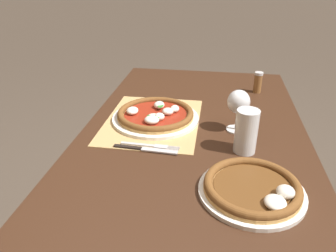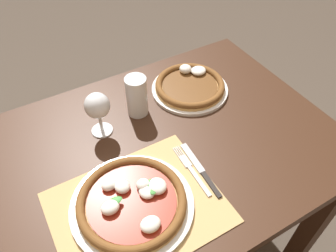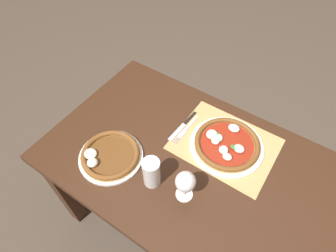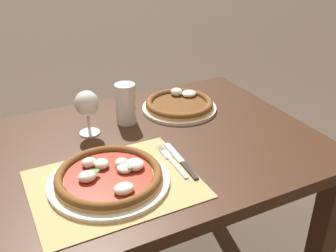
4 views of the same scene
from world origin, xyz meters
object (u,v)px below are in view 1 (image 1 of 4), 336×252
Objects in this scene: knife at (145,149)px; pepper_shaker at (258,82)px; wine_glass at (238,104)px; fork at (150,146)px; pizza_near at (155,115)px; pint_glass at (246,132)px; pizza_far at (253,188)px.

pepper_shaker is (-0.59, 0.40, 0.04)m from knife.
pepper_shaker is (-0.40, 0.11, -0.06)m from wine_glass.
wine_glass reaches higher than knife.
fork is at bearing -34.67° from pepper_shaker.
wine_glass is at bearing 83.51° from pizza_near.
wine_glass reaches higher than fork.
pint_glass is 0.67× the size of knife.
pizza_near is 1.55× the size of knife.
pizza_far reaches higher than fork.
pint_glass is at bearing 94.44° from fork.
pint_glass is 0.72× the size of fork.
pizza_far is at bearing 5.19° from wine_glass.
pint_glass reaches higher than pizza_far.
wine_glass reaches higher than pizza_near.
wine_glass reaches higher than pepper_shaker.
fork is 2.07× the size of pepper_shaker.
fork is at bearing 5.82° from pizza_near.
pint_glass is at bearing -8.97° from pepper_shaker.
pizza_near is at bearing -177.63° from knife.
fork is (0.02, -0.31, -0.06)m from pint_glass.
pizza_far is 0.77m from pepper_shaker.
pepper_shaker is at bearing 164.90° from wine_glass.
pizza_near reaches higher than fork.
knife is at bearing -117.79° from pizza_far.
knife is at bearing -24.83° from fork.
pepper_shaker is at bearing 145.33° from fork.
knife is (0.02, -0.01, 0.00)m from fork.
pint_glass is 0.33m from knife.
pizza_far is 1.95× the size of pint_glass.
pepper_shaker is (-0.37, 0.41, 0.03)m from pizza_near.
pepper_shaker reaches higher than pizza_far.
pizza_far is 0.37m from knife.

